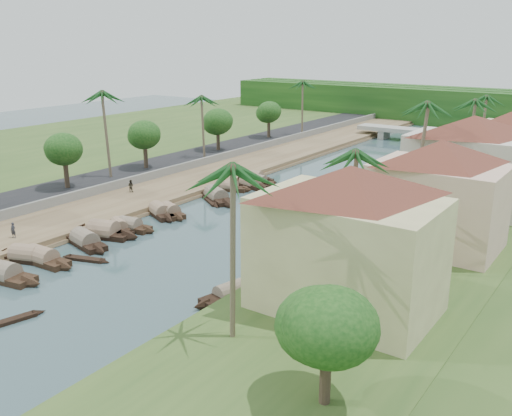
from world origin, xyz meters
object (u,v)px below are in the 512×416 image
Objects in this scene: building_near at (347,238)px; sampan_0 at (1,274)px; person_near at (13,230)px; sampan_1 at (26,256)px; bridge at (429,134)px.

sampan_0 is at bearing -160.83° from building_near.
building_near reaches higher than person_near.
building_near is 33.79m from person_near.
person_near is at bearing 138.28° from sampan_1.
sampan_1 is at bearing -97.05° from bridge.
bridge is 1.89× the size of building_near.
person_near reaches higher than sampan_0.
person_near is (-6.26, 5.34, 1.15)m from sampan_0.
bridge is at bearing 104.39° from building_near.
person_near is at bearing -173.08° from building_near.
building_near is 1.61× the size of sampan_0.
bridge reaches higher than sampan_1.
building_near is 2.00× the size of sampan_1.
sampan_1 is at bearing -168.78° from building_near.
sampan_1 is (-9.86, -79.72, -1.31)m from bridge.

